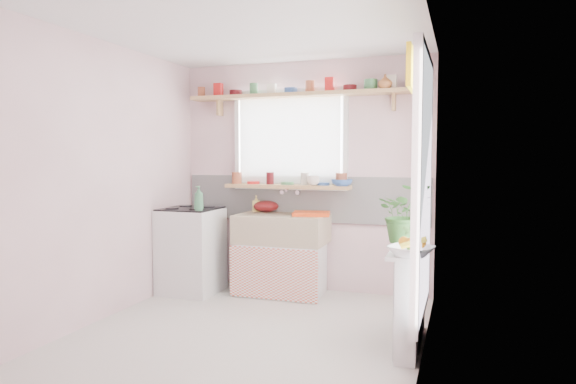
% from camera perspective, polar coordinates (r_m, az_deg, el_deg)
% --- Properties ---
extents(room, '(3.20, 3.20, 3.20)m').
position_cam_1_polar(room, '(4.76, 6.76, 2.78)').
color(room, beige).
rests_on(room, ground).
extents(sink_unit, '(0.95, 0.65, 1.11)m').
position_cam_1_polar(sink_unit, '(5.50, -0.72, -6.88)').
color(sink_unit, white).
rests_on(sink_unit, ground).
extents(cooker, '(0.58, 0.58, 0.93)m').
position_cam_1_polar(cooker, '(5.66, -10.71, -6.33)').
color(cooker, white).
rests_on(cooker, ground).
extents(radiator_ledge, '(0.22, 0.95, 0.78)m').
position_cam_1_polar(radiator_ledge, '(4.15, 13.50, -11.08)').
color(radiator_ledge, white).
rests_on(radiator_ledge, ground).
extents(windowsill, '(1.40, 0.22, 0.04)m').
position_cam_1_polar(windowsill, '(5.58, -0.08, 0.62)').
color(windowsill, tan).
rests_on(windowsill, room).
extents(pine_shelf, '(2.52, 0.24, 0.04)m').
position_cam_1_polar(pine_shelf, '(5.56, 1.37, 10.73)').
color(pine_shelf, tan).
rests_on(pine_shelf, room).
extents(shelf_crockery, '(2.47, 0.11, 0.12)m').
position_cam_1_polar(shelf_crockery, '(5.58, 0.94, 11.47)').
color(shelf_crockery, '#A55133').
rests_on(shelf_crockery, pine_shelf).
extents(sill_crockery, '(1.35, 0.11, 0.12)m').
position_cam_1_polar(sill_crockery, '(5.58, -0.25, 1.39)').
color(sill_crockery, '#A55133').
rests_on(sill_crockery, windowsill).
extents(dish_tray, '(0.43, 0.36, 0.04)m').
position_cam_1_polar(dish_tray, '(5.37, 2.63, -2.43)').
color(dish_tray, '#FC4B16').
rests_on(dish_tray, sink_unit).
extents(colander, '(0.36, 0.36, 0.13)m').
position_cam_1_polar(colander, '(5.71, -2.45, -1.59)').
color(colander, '#5E1012').
rests_on(colander, sink_unit).
extents(jade_plant, '(0.49, 0.45, 0.47)m').
position_cam_1_polar(jade_plant, '(4.20, 12.87, -2.34)').
color(jade_plant, '#2F5E25').
rests_on(jade_plant, radiator_ledge).
extents(fruit_bowl, '(0.39, 0.39, 0.08)m').
position_cam_1_polar(fruit_bowl, '(3.67, 13.52, -6.42)').
color(fruit_bowl, white).
rests_on(fruit_bowl, radiator_ledge).
extents(herb_pot, '(0.12, 0.09, 0.23)m').
position_cam_1_polar(herb_pot, '(3.65, 13.54, -5.22)').
color(herb_pot, '#386629').
rests_on(herb_pot, radiator_ledge).
extents(soap_bottle_sink, '(0.11, 0.11, 0.18)m').
position_cam_1_polar(soap_bottle_sink, '(5.75, -3.56, -1.28)').
color(soap_bottle_sink, '#E5D166').
rests_on(soap_bottle_sink, sink_unit).
extents(sill_cup, '(0.14, 0.14, 0.10)m').
position_cam_1_polar(sill_cup, '(5.43, 2.83, 1.27)').
color(sill_cup, white).
rests_on(sill_cup, windowsill).
extents(sill_bowl, '(0.25, 0.25, 0.07)m').
position_cam_1_polar(sill_bowl, '(5.35, 6.00, 1.03)').
color(sill_bowl, '#3560AE').
rests_on(sill_bowl, windowsill).
extents(shelf_vase, '(0.17, 0.17, 0.14)m').
position_cam_1_polar(shelf_vase, '(5.31, 10.75, 11.97)').
color(shelf_vase, '#B46C37').
rests_on(shelf_vase, pine_shelf).
extents(cooker_bottle, '(0.11, 0.11, 0.25)m').
position_cam_1_polar(cooker_bottle, '(5.29, -9.89, -0.70)').
color(cooker_bottle, '#44885C').
rests_on(cooker_bottle, cooker).
extents(fruit, '(0.20, 0.14, 0.10)m').
position_cam_1_polar(fruit, '(3.66, 13.64, -5.48)').
color(fruit, orange).
rests_on(fruit, fruit_bowl).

